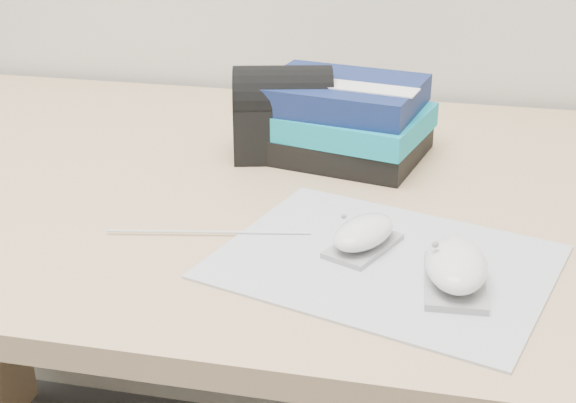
% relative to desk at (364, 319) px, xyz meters
% --- Properties ---
extents(desk, '(1.60, 0.80, 0.73)m').
position_rel_desk_xyz_m(desk, '(0.00, 0.00, 0.00)').
color(desk, tan).
rests_on(desk, ground).
extents(mousepad, '(0.40, 0.35, 0.00)m').
position_rel_desk_xyz_m(mousepad, '(0.04, -0.25, 0.24)').
color(mousepad, '#9C9CA4').
rests_on(mousepad, desk).
extents(mouse_rear, '(0.08, 0.10, 0.04)m').
position_rel_desk_xyz_m(mouse_rear, '(0.02, -0.23, 0.25)').
color(mouse_rear, '#979799').
rests_on(mouse_rear, mousepad).
extents(mouse_front, '(0.07, 0.11, 0.05)m').
position_rel_desk_xyz_m(mouse_front, '(0.12, -0.29, 0.26)').
color(mouse_front, '#969698').
rests_on(mouse_front, mousepad).
extents(usb_cable, '(0.23, 0.05, 0.00)m').
position_rel_desk_xyz_m(usb_cable, '(-0.16, -0.23, 0.24)').
color(usb_cable, silver).
rests_on(usb_cable, mousepad).
extents(book_stack, '(0.25, 0.22, 0.11)m').
position_rel_desk_xyz_m(book_stack, '(-0.05, 0.05, 0.29)').
color(book_stack, black).
rests_on(book_stack, desk).
extents(pouch, '(0.15, 0.12, 0.13)m').
position_rel_desk_xyz_m(pouch, '(-0.13, 0.04, 0.30)').
color(pouch, black).
rests_on(pouch, desk).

